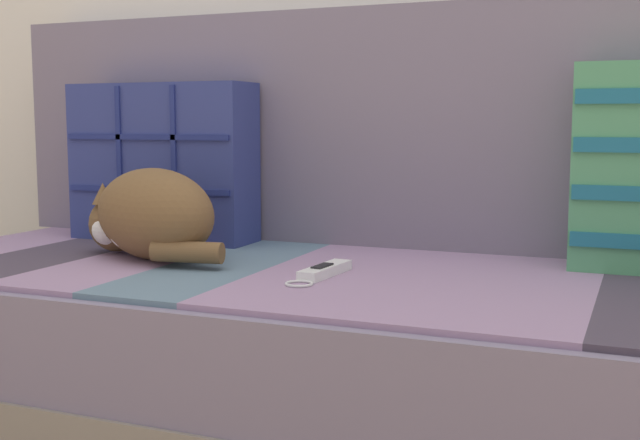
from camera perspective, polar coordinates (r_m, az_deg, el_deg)
couch at (r=1.55m, az=3.96°, el=-10.74°), size 2.10×0.81×0.39m
sofa_backrest at (r=1.80m, az=7.49°, el=6.51°), size 2.06×0.14×0.52m
throw_pillow_quilted at (r=1.91m, az=-11.11°, el=4.04°), size 0.44×0.14×0.36m
sleeping_cat at (r=1.65m, az=-12.17°, el=0.25°), size 0.37×0.26×0.18m
game_remote_near at (r=1.44m, az=0.23°, el=-3.67°), size 0.06×0.20×0.02m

